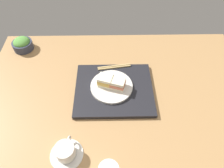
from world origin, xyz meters
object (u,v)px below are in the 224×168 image
at_px(sandwich_near, 118,84).
at_px(sandwich_plate, 112,86).
at_px(chopsticks_pair, 114,67).
at_px(sandwich_far, 105,81).
at_px(salad_bowl, 22,44).
at_px(coffee_cup, 66,152).

bearing_deg(sandwich_near, sandwich_plate, -16.21).
bearing_deg(sandwich_near, chopsticks_pair, -84.54).
bearing_deg(chopsticks_pair, sandwich_far, 70.21).
distance_m(sandwich_near, salad_bowl, 0.65).
height_order(sandwich_near, sandwich_far, sandwich_far).
relative_size(chopsticks_pair, coffee_cup, 1.33).
bearing_deg(salad_bowl, chopsticks_pair, 161.17).
xyz_separation_m(sandwich_near, coffee_cup, (0.22, 0.32, -0.03)).
xyz_separation_m(sandwich_plate, coffee_cup, (0.19, 0.33, 0.00)).
height_order(sandwich_plate, sandwich_far, sandwich_far).
distance_m(salad_bowl, coffee_cup, 0.74).
bearing_deg(salad_bowl, coffee_cup, 117.29).
distance_m(sandwich_near, coffee_cup, 0.39).
bearing_deg(sandwich_far, chopsticks_pair, -109.79).
relative_size(sandwich_near, coffee_cup, 0.61).
bearing_deg(salad_bowl, sandwich_far, 147.60).
distance_m(sandwich_near, chopsticks_pair, 0.15).
xyz_separation_m(sandwich_plate, chopsticks_pair, (-0.02, -0.14, -0.00)).
height_order(sandwich_far, chopsticks_pair, sandwich_far).
xyz_separation_m(chopsticks_pair, coffee_cup, (0.21, 0.47, 0.01)).
height_order(salad_bowl, chopsticks_pair, salad_bowl).
bearing_deg(sandwich_far, sandwich_plate, 163.79).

